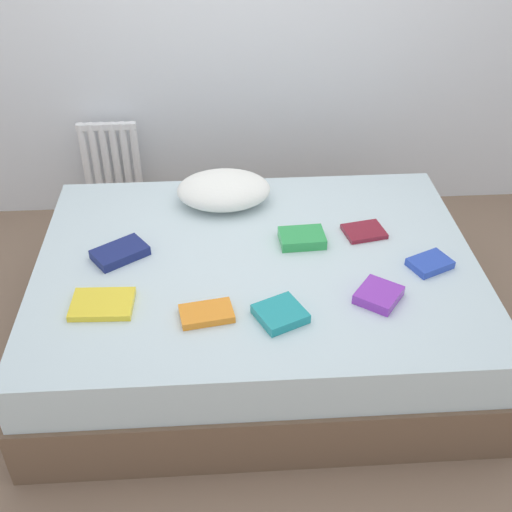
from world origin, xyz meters
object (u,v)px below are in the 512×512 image
at_px(bed, 257,302).
at_px(textbook_green, 302,238).
at_px(textbook_navy, 120,253).
at_px(textbook_yellow, 102,304).
at_px(textbook_maroon, 364,232).
at_px(textbook_purple, 379,295).
at_px(pillow, 224,190).
at_px(textbook_teal, 280,314).
at_px(textbook_orange, 207,314).
at_px(textbook_blue, 430,263).
at_px(radiator, 111,161).

xyz_separation_m(bed, textbook_green, (0.22, 0.12, 0.28)).
xyz_separation_m(bed, textbook_navy, (-0.61, 0.06, 0.27)).
xyz_separation_m(textbook_yellow, textbook_maroon, (1.16, 0.46, -0.00)).
xyz_separation_m(textbook_navy, textbook_purple, (1.09, -0.37, 0.00)).
xyz_separation_m(textbook_navy, textbook_maroon, (1.13, 0.11, -0.01)).
distance_m(pillow, textbook_yellow, 0.93).
bearing_deg(textbook_navy, textbook_teal, -68.51).
bearing_deg(textbook_teal, textbook_orange, 149.78).
bearing_deg(textbook_navy, bed, -39.93).
xyz_separation_m(textbook_teal, textbook_yellow, (-0.71, 0.11, -0.01)).
relative_size(bed, textbook_purple, 11.71).
bearing_deg(textbook_green, textbook_purple, -61.38).
bearing_deg(textbook_blue, radiator, 115.13).
xyz_separation_m(pillow, textbook_green, (0.35, -0.37, -0.05)).
height_order(radiator, textbook_maroon, radiator).
height_order(textbook_teal, textbook_orange, textbook_teal).
height_order(radiator, textbook_yellow, radiator).
distance_m(textbook_yellow, textbook_purple, 1.13).
bearing_deg(textbook_green, textbook_orange, -135.14).
distance_m(textbook_orange, textbook_blue, 1.01).
relative_size(textbook_yellow, textbook_green, 1.21).
bearing_deg(textbook_green, textbook_blue, -25.49).
relative_size(textbook_navy, textbook_green, 1.13).
bearing_deg(textbook_yellow, textbook_maroon, 23.46).
xyz_separation_m(bed, textbook_blue, (0.75, -0.11, 0.27)).
height_order(pillow, textbook_teal, pillow).
xyz_separation_m(radiator, textbook_navy, (0.19, -1.14, 0.14)).
xyz_separation_m(textbook_teal, textbook_green, (0.15, 0.51, 0.00)).
bearing_deg(pillow, textbook_blue, -33.84).
bearing_deg(textbook_blue, textbook_green, 132.78).
distance_m(radiator, textbook_maroon, 1.68).
xyz_separation_m(pillow, textbook_navy, (-0.48, -0.43, -0.05)).
xyz_separation_m(textbook_yellow, textbook_orange, (0.42, -0.09, 0.00)).
relative_size(textbook_yellow, textbook_blue, 1.42).
distance_m(pillow, textbook_navy, 0.65).
relative_size(textbook_green, textbook_blue, 1.17).
bearing_deg(textbook_orange, textbook_teal, -14.68).
xyz_separation_m(textbook_green, textbook_maroon, (0.30, 0.05, -0.01)).
bearing_deg(textbook_green, textbook_teal, -109.30).
xyz_separation_m(textbook_teal, textbook_orange, (-0.29, 0.03, -0.00)).
bearing_deg(textbook_blue, bed, 147.24).
bearing_deg(radiator, textbook_orange, -69.92).
bearing_deg(textbook_yellow, textbook_green, 27.06).
xyz_separation_m(bed, radiator, (-0.80, 1.20, 0.14)).
xyz_separation_m(textbook_green, textbook_orange, (-0.44, -0.49, -0.01)).
bearing_deg(bed, textbook_teal, -80.42).
bearing_deg(textbook_green, bed, -154.89).
xyz_separation_m(pillow, textbook_teal, (0.20, -0.89, -0.06)).
xyz_separation_m(textbook_teal, textbook_purple, (0.41, 0.09, 0.00)).
distance_m(textbook_teal, textbook_yellow, 0.72).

